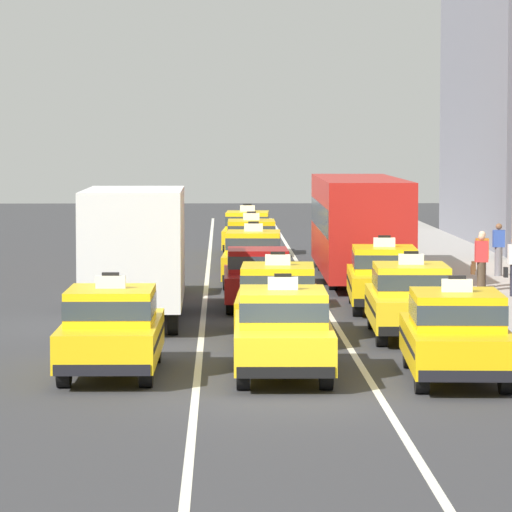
{
  "coord_description": "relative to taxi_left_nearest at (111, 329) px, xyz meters",
  "views": [
    {
      "loc": [
        -1.15,
        -26.64,
        4.48
      ],
      "look_at": [
        -0.21,
        15.25,
        1.3
      ],
      "focal_mm": 109.45,
      "sensor_mm": 36.0,
      "label": 1
    }
  ],
  "objects": [
    {
      "name": "ground_plane",
      "position": [
        3.23,
        -2.66,
        -0.88
      ],
      "size": [
        160.0,
        160.0,
        0.0
      ],
      "primitive_type": "plane",
      "color": "#353538"
    },
    {
      "name": "pedestrian_far_corner",
      "position": [
        9.6,
        15.4,
        0.1
      ],
      "size": [
        0.47,
        0.24,
        1.65
      ],
      "color": "#23232D",
      "rests_on": "sidewalk_curb"
    },
    {
      "name": "sedan_left_third",
      "position": [
        -0.15,
        14.83,
        -0.03
      ],
      "size": [
        1.92,
        4.36,
        1.58
      ],
      "color": "black",
      "rests_on": "ground"
    },
    {
      "name": "bus_right_fourth",
      "position": [
        6.43,
        19.81,
        0.94
      ],
      "size": [
        2.67,
        11.23,
        3.22
      ],
      "color": "black",
      "rests_on": "ground"
    },
    {
      "name": "taxi_left_nearest",
      "position": [
        0.0,
        0.0,
        0.0
      ],
      "size": [
        1.85,
        4.57,
        1.96
      ],
      "color": "black",
      "rests_on": "ground"
    },
    {
      "name": "pedestrian_mid_block",
      "position": [
        10.79,
        19.3,
        0.11
      ],
      "size": [
        0.36,
        0.24,
        1.66
      ],
      "color": "slate",
      "rests_on": "sidewalk_curb"
    },
    {
      "name": "lane_stripe_center_right",
      "position": [
        4.83,
        17.34,
        -0.87
      ],
      "size": [
        0.14,
        80.0,
        0.01
      ],
      "primitive_type": "cube",
      "color": "silver",
      "rests_on": "ground"
    },
    {
      "name": "taxi_center_second",
      "position": [
        3.34,
        5.25,
        0.0
      ],
      "size": [
        2.0,
        4.63,
        1.96
      ],
      "color": "black",
      "rests_on": "ground"
    },
    {
      "name": "lane_stripe_left_center",
      "position": [
        1.63,
        17.34,
        -0.87
      ],
      "size": [
        0.14,
        80.0,
        0.01
      ],
      "primitive_type": "cube",
      "color": "silver",
      "rests_on": "ground"
    },
    {
      "name": "taxi_center_nearest",
      "position": [
        3.23,
        -0.34,
        0.0
      ],
      "size": [
        1.89,
        4.59,
        1.96
      ],
      "color": "black",
      "rests_on": "ground"
    },
    {
      "name": "sedan_center_third",
      "position": [
        3.04,
        11.47,
        -0.03
      ],
      "size": [
        1.76,
        4.3,
        1.58
      ],
      "color": "black",
      "rests_on": "ground"
    },
    {
      "name": "taxi_right_second",
      "position": [
        6.32,
        5.35,
        0.0
      ],
      "size": [
        1.98,
        4.62,
        1.96
      ],
      "color": "black",
      "rests_on": "ground"
    },
    {
      "name": "taxi_center_fifth",
      "position": [
        3.11,
        24.22,
        0.0
      ],
      "size": [
        1.87,
        4.58,
        1.96
      ],
      "color": "black",
      "rests_on": "ground"
    },
    {
      "name": "taxi_right_nearest",
      "position": [
        6.41,
        -0.84,
        0.0
      ],
      "size": [
        2.03,
        4.64,
        1.96
      ],
      "color": "black",
      "rests_on": "ground"
    },
    {
      "name": "pedestrian_trailing",
      "position": [
        9.42,
        14.38,
        0.09
      ],
      "size": [
        0.47,
        0.24,
        1.64
      ],
      "color": "#473828",
      "rests_on": "sidewalk_curb"
    },
    {
      "name": "taxi_right_third",
      "position": [
        6.32,
        11.02,
        0.0
      ],
      "size": [
        2.03,
        4.64,
        1.96
      ],
      "color": "black",
      "rests_on": "ground"
    },
    {
      "name": "box_truck_left_second",
      "position": [
        0.01,
        8.37,
        0.9
      ],
      "size": [
        2.34,
        6.97,
        3.27
      ],
      "color": "black",
      "rests_on": "ground"
    },
    {
      "name": "taxi_center_sixth",
      "position": [
        3.09,
        30.4,
        0.0
      ],
      "size": [
        2.02,
        4.64,
        1.96
      ],
      "color": "black",
      "rests_on": "ground"
    },
    {
      "name": "taxi_center_fourth",
      "position": [
        3.06,
        17.77,
        0.0
      ],
      "size": [
        2.0,
        4.63,
        1.96
      ],
      "color": "black",
      "rests_on": "ground"
    }
  ]
}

